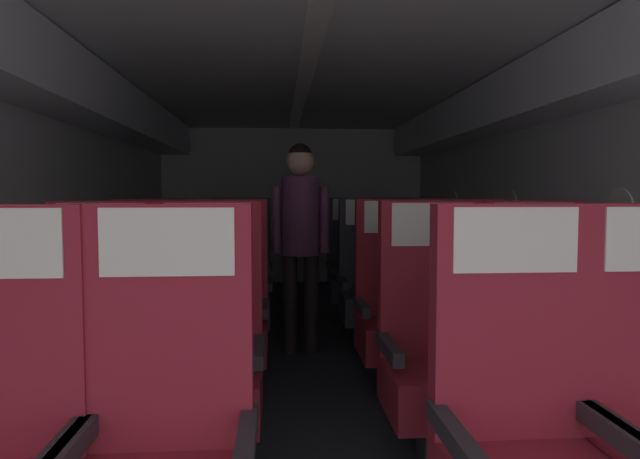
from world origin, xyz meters
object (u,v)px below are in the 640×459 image
seat_b_right_aisle (539,348)px  seat_e_right_window (354,270)px  seat_c_left_window (146,314)px  seat_e_left_window (194,272)px  seat_d_left_aisle (239,287)px  seat_e_left_aisle (245,271)px  seat_c_right_window (397,310)px  flight_attendant (300,225)px  seat_c_right_aisle (471,309)px  seat_a_right_window (523,436)px  seat_d_right_aisle (432,285)px  seat_c_left_aisle (228,312)px  seat_e_right_aisle (406,270)px  seat_a_left_aisle (165,448)px  seat_b_right_window (436,351)px  seat_b_left_window (99,357)px  seat_d_right_window (371,285)px  seat_b_left_aisle (207,356)px  seat_d_left_window (175,288)px

seat_b_right_aisle → seat_e_right_window: bearing=100.3°
seat_c_left_window → seat_e_left_window: same height
seat_d_left_aisle → seat_e_left_aisle: 0.92m
seat_c_right_window → flight_attendant: bearing=125.8°
seat_c_right_aisle → seat_e_left_aisle: bearing=129.6°
seat_e_left_window → flight_attendant: flight_attendant is taller
seat_c_right_window → seat_e_left_window: bearing=129.5°
seat_a_right_window → seat_d_right_aisle: same height
seat_d_left_aisle → seat_e_right_window: (1.02, 0.91, 0.00)m
seat_c_right_aisle → seat_e_left_window: bearing=137.4°
seat_c_left_window → seat_d_right_aisle: 2.20m
seat_c_left_aisle → seat_d_left_aisle: size_ratio=1.00×
seat_e_right_window → flight_attendant: flight_attendant is taller
seat_e_left_window → seat_e_right_aisle: bearing=-0.3°
seat_e_right_aisle → seat_e_right_window: bearing=180.0°
seat_a_left_aisle → flight_attendant: flight_attendant is taller
seat_b_right_window → seat_c_right_aisle: 1.04m
seat_e_left_window → flight_attendant: 1.51m
seat_d_right_aisle → seat_c_right_window: bearing=-117.6°
seat_a_left_aisle → seat_c_right_window: size_ratio=1.00×
seat_b_left_window → seat_b_right_window: (1.51, -0.02, 0.00)m
seat_e_left_window → seat_d_left_aisle: bearing=-62.1°
seat_a_left_aisle → seat_c_left_aisle: 1.82m
seat_a_left_aisle → seat_c_left_window: bearing=104.6°
seat_e_left_window → seat_a_left_aisle: bearing=-82.7°
seat_c_right_aisle → seat_b_right_aisle: bearing=-89.7°
seat_b_left_window → seat_e_left_window: same height
seat_d_left_aisle → flight_attendant: flight_attendant is taller
seat_a_left_aisle → seat_c_right_window: 2.09m
seat_a_right_window → seat_e_left_window: same height
seat_c_right_window → seat_e_right_window: same height
seat_c_right_aisle → seat_d_right_aisle: size_ratio=1.00×
seat_a_right_window → seat_c_left_window: same height
seat_b_right_aisle → seat_c_left_aisle: same height
seat_b_right_window → seat_e_left_window: 3.14m
seat_d_left_aisle → seat_d_right_window: (1.03, 0.01, 0.00)m
seat_b_left_window → flight_attendant: 1.99m
seat_b_left_window → seat_c_left_window: size_ratio=1.00×
seat_b_left_window → seat_b_left_aisle: bearing=-1.3°
seat_a_right_window → seat_c_left_window: size_ratio=1.00×
seat_e_right_window → seat_e_left_aisle: bearing=179.4°
seat_d_right_window → seat_e_left_window: bearing=149.2°
seat_c_left_aisle → seat_e_right_window: same height
seat_c_left_aisle → seat_c_right_window: 1.04m
seat_d_right_window → seat_e_left_aisle: same height
seat_b_left_aisle → seat_e_right_aisle: bearing=60.8°
seat_e_right_aisle → seat_d_right_aisle: bearing=-90.3°
seat_c_right_aisle → seat_e_right_aisle: size_ratio=1.00×
seat_c_left_aisle → flight_attendant: flight_attendant is taller
seat_b_left_aisle → seat_d_left_window: bearing=104.4°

